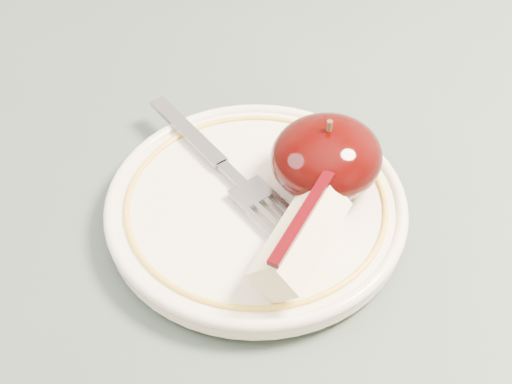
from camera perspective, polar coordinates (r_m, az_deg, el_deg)
table at (r=0.56m, az=-5.32°, el=-11.09°), size 0.90×0.90×0.75m
plate at (r=0.50m, az=-0.00°, el=-1.11°), size 0.21×0.21×0.02m
apple_half at (r=0.50m, az=5.65°, el=2.79°), size 0.08×0.08×0.06m
apple_wedge at (r=0.45m, az=3.63°, el=-3.61°), size 0.09×0.07×0.04m
fork at (r=0.52m, az=-2.69°, el=2.16°), size 0.03×0.17×0.00m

